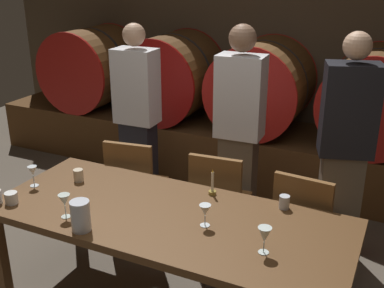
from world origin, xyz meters
name	(u,v)px	position (x,y,z in m)	size (l,w,h in m)	color
back_wall	(280,48)	(0.00, 2.92, 1.31)	(6.97, 0.24, 2.61)	brown
barrel_shelf	(260,154)	(0.00, 2.37, 0.27)	(6.28, 0.90, 0.54)	brown
wine_barrel_far_left	(93,67)	(-2.11, 2.37, 1.01)	(0.94, 0.89, 0.94)	brown
wine_barrel_left	(172,76)	(-1.04, 2.37, 1.01)	(0.94, 0.89, 0.94)	brown
wine_barrel_center	(262,86)	(-0.02, 2.37, 1.01)	(0.94, 0.89, 0.94)	brown
wine_barrel_right	(375,99)	(1.07, 2.37, 1.01)	(0.94, 0.89, 0.94)	brown
dining_table	(168,223)	(0.11, 0.11, 0.66)	(2.28, 0.93, 0.72)	brown
chair_left	(135,184)	(-0.57, 0.79, 0.49)	(0.45, 0.45, 0.88)	brown
chair_center	(219,199)	(0.15, 0.84, 0.49)	(0.43, 0.43, 0.88)	brown
chair_right	(304,223)	(0.83, 0.77, 0.49)	(0.43, 0.43, 0.88)	brown
guest_left	(137,116)	(-0.87, 1.36, 0.87)	(0.39, 0.25, 1.70)	black
guest_center	(239,128)	(0.12, 1.34, 0.90)	(0.39, 0.26, 1.75)	brown
guest_right	(344,150)	(0.99, 1.21, 0.90)	(0.43, 0.34, 1.76)	brown
candle_center	(212,188)	(0.25, 0.48, 0.77)	(0.05, 0.05, 0.19)	olive
pitcher	(81,216)	(-0.26, -0.27, 0.82)	(0.12, 0.12, 0.19)	silver
wine_glass_far_left	(33,172)	(-0.93, 0.06, 0.83)	(0.06, 0.06, 0.15)	white
wine_glass_center_left	(64,201)	(-0.45, -0.19, 0.83)	(0.07, 0.07, 0.15)	silver
wine_glass_center_right	(205,211)	(0.37, 0.09, 0.82)	(0.07, 0.07, 0.14)	white
wine_glass_far_right	(265,235)	(0.77, -0.03, 0.83)	(0.08, 0.08, 0.16)	silver
cup_center_left	(11,198)	(-0.88, -0.20, 0.76)	(0.08, 0.08, 0.08)	white
cup_center_right	(78,175)	(-0.70, 0.26, 0.77)	(0.07, 0.07, 0.09)	beige
cup_far_right	(284,202)	(0.74, 0.50, 0.77)	(0.07, 0.07, 0.09)	silver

